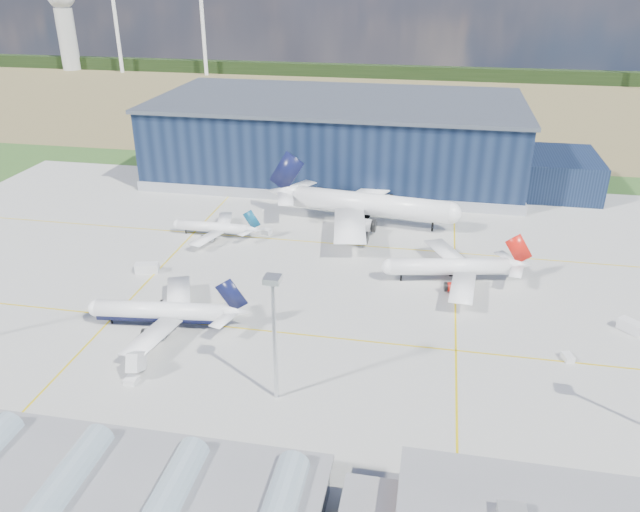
% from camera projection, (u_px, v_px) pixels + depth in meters
% --- Properties ---
extents(ground, '(600.00, 600.00, 0.00)m').
position_uv_depth(ground, '(266.00, 306.00, 134.10)').
color(ground, '#2D541F').
rests_on(ground, ground).
extents(apron, '(220.00, 160.00, 0.08)m').
position_uv_depth(apron, '(278.00, 284.00, 142.98)').
color(apron, gray).
rests_on(apron, ground).
extents(farmland, '(600.00, 220.00, 0.01)m').
position_uv_depth(farmland, '(376.00, 103.00, 329.73)').
color(farmland, olive).
rests_on(farmland, ground).
extents(treeline, '(600.00, 8.00, 8.00)m').
position_uv_depth(treeline, '(390.00, 72.00, 399.17)').
color(treeline, black).
rests_on(treeline, ground).
extents(horizon_dressing, '(440.20, 18.00, 70.00)m').
position_uv_depth(horizon_dressing, '(103.00, 18.00, 413.78)').
color(horizon_dressing, white).
rests_on(horizon_dressing, ground).
extents(hangar, '(145.00, 62.00, 26.10)m').
position_uv_depth(hangar, '(346.00, 142.00, 212.99)').
color(hangar, '#0E1A31').
rests_on(hangar, ground).
extents(glass_concourse, '(78.00, 23.00, 8.60)m').
position_uv_depth(glass_concourse, '(94.00, 503.00, 80.27)').
color(glass_concourse, black).
rests_on(glass_concourse, ground).
extents(light_mast_center, '(2.60, 2.60, 23.00)m').
position_uv_depth(light_mast_center, '(274.00, 319.00, 99.17)').
color(light_mast_center, silver).
rests_on(light_mast_center, ground).
extents(airliner_navy, '(36.96, 36.31, 10.96)m').
position_uv_depth(airliner_navy, '(160.00, 302.00, 124.24)').
color(airliner_navy, white).
rests_on(airliner_navy, ground).
extents(airliner_red, '(41.02, 40.42, 11.42)m').
position_uv_depth(airliner_red, '(450.00, 259.00, 142.04)').
color(airliner_red, white).
rests_on(airliner_red, ground).
extents(airliner_widebody, '(62.92, 61.85, 18.41)m').
position_uv_depth(airliner_widebody, '(371.00, 193.00, 172.18)').
color(airliner_widebody, white).
rests_on(airliner_widebody, ground).
extents(airliner_regional, '(25.94, 25.40, 8.24)m').
position_uv_depth(airliner_regional, '(212.00, 222.00, 166.41)').
color(airliner_regional, white).
rests_on(airliner_regional, ground).
extents(gse_tug_a, '(2.59, 3.54, 1.33)m').
position_uv_depth(gse_tug_a, '(271.00, 464.00, 90.65)').
color(gse_tug_a, yellow).
rests_on(gse_tug_a, ground).
extents(gse_tug_b, '(2.28, 3.20, 1.32)m').
position_uv_depth(gse_tug_b, '(230.00, 295.00, 137.05)').
color(gse_tug_b, yellow).
rests_on(gse_tug_b, ground).
extents(gse_van_a, '(5.81, 3.57, 2.36)m').
position_uv_depth(gse_van_a, '(147.00, 268.00, 147.99)').
color(gse_van_a, silver).
rests_on(gse_van_a, ground).
extents(gse_cart_a, '(2.43, 3.02, 1.14)m').
position_uv_depth(gse_cart_a, '(568.00, 357.00, 115.48)').
color(gse_cart_a, silver).
rests_on(gse_cart_a, ground).
extents(gse_van_b, '(5.15, 5.20, 2.30)m').
position_uv_depth(gse_van_b, '(631.00, 327.00, 124.15)').
color(gse_van_b, silver).
rests_on(gse_van_b, ground).
extents(gse_cart_b, '(3.57, 2.91, 1.34)m').
position_uv_depth(gse_cart_b, '(266.00, 231.00, 169.51)').
color(gse_cart_b, silver).
rests_on(gse_cart_b, ground).
extents(gse_van_c, '(5.41, 3.28, 2.43)m').
position_uv_depth(gse_van_c, '(280.00, 462.00, 90.20)').
color(gse_van_c, silver).
rests_on(gse_van_c, ground).
extents(airstair, '(2.84, 5.49, 3.35)m').
position_uv_depth(airstair, '(137.00, 366.00, 110.93)').
color(airstair, silver).
rests_on(airstair, ground).
extents(car_a, '(4.25, 2.62, 1.35)m').
position_uv_depth(car_a, '(280.00, 476.00, 88.57)').
color(car_a, '#99999E').
rests_on(car_a, ground).
extents(car_b, '(4.12, 2.64, 1.28)m').
position_uv_depth(car_b, '(83.00, 430.00, 97.39)').
color(car_b, '#99999E').
rests_on(car_b, ground).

